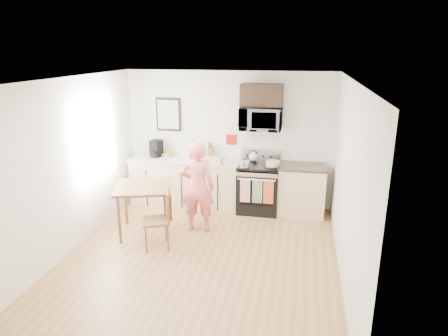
% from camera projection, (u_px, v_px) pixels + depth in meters
% --- Properties ---
extents(floor, '(4.60, 4.60, 0.00)m').
position_uv_depth(floor, '(200.00, 258.00, 5.93)').
color(floor, olive).
rests_on(floor, ground).
extents(back_wall, '(4.00, 0.04, 2.60)m').
position_uv_depth(back_wall, '(229.00, 139.00, 7.72)').
color(back_wall, silver).
rests_on(back_wall, floor).
extents(front_wall, '(4.00, 0.04, 2.60)m').
position_uv_depth(front_wall, '(131.00, 255.00, 3.40)').
color(front_wall, silver).
rests_on(front_wall, floor).
extents(left_wall, '(0.04, 4.60, 2.60)m').
position_uv_depth(left_wall, '(69.00, 167.00, 5.93)').
color(left_wall, silver).
rests_on(left_wall, floor).
extents(right_wall, '(0.04, 4.60, 2.60)m').
position_uv_depth(right_wall, '(348.00, 184.00, 5.19)').
color(right_wall, silver).
rests_on(right_wall, floor).
extents(ceiling, '(4.00, 4.60, 0.04)m').
position_uv_depth(ceiling, '(197.00, 80.00, 5.18)').
color(ceiling, silver).
rests_on(ceiling, back_wall).
extents(window, '(0.06, 1.40, 1.50)m').
position_uv_depth(window, '(96.00, 139.00, 6.60)').
color(window, silver).
rests_on(window, left_wall).
extents(cabinet_left, '(2.10, 0.60, 0.90)m').
position_uv_depth(cabinet_left, '(186.00, 183.00, 7.83)').
color(cabinet_left, tan).
rests_on(cabinet_left, floor).
extents(countertop_left, '(2.14, 0.64, 0.04)m').
position_uv_depth(countertop_left, '(185.00, 160.00, 7.69)').
color(countertop_left, beige).
rests_on(countertop_left, cabinet_left).
extents(cabinet_right, '(0.84, 0.60, 0.90)m').
position_uv_depth(cabinet_right, '(301.00, 191.00, 7.42)').
color(cabinet_right, tan).
rests_on(cabinet_right, floor).
extents(countertop_right, '(0.88, 0.64, 0.04)m').
position_uv_depth(countertop_right, '(303.00, 167.00, 7.28)').
color(countertop_right, black).
rests_on(countertop_right, cabinet_right).
extents(range, '(0.76, 0.70, 1.16)m').
position_uv_depth(range, '(258.00, 189.00, 7.55)').
color(range, black).
rests_on(range, floor).
extents(microwave, '(0.76, 0.51, 0.42)m').
position_uv_depth(microwave, '(261.00, 119.00, 7.26)').
color(microwave, silver).
rests_on(microwave, back_wall).
extents(upper_cabinet, '(0.76, 0.35, 0.40)m').
position_uv_depth(upper_cabinet, '(262.00, 95.00, 7.18)').
color(upper_cabinet, black).
rests_on(upper_cabinet, back_wall).
extents(wall_art, '(0.50, 0.04, 0.65)m').
position_uv_depth(wall_art, '(168.00, 114.00, 7.79)').
color(wall_art, black).
rests_on(wall_art, back_wall).
extents(wall_trivet, '(0.20, 0.02, 0.20)m').
position_uv_depth(wall_trivet, '(231.00, 140.00, 7.69)').
color(wall_trivet, '#B6150F').
rests_on(wall_trivet, back_wall).
extents(person, '(0.60, 0.42, 1.55)m').
position_uv_depth(person, '(198.00, 187.00, 6.64)').
color(person, '#E2443E').
rests_on(person, floor).
extents(dining_table, '(0.96, 0.96, 0.83)m').
position_uv_depth(dining_table, '(144.00, 191.00, 6.56)').
color(dining_table, brown).
rests_on(dining_table, floor).
extents(chair, '(0.54, 0.51, 0.93)m').
position_uv_depth(chair, '(164.00, 211.00, 6.11)').
color(chair, brown).
rests_on(chair, floor).
extents(knife_block, '(0.11, 0.15, 0.21)m').
position_uv_depth(knife_block, '(211.00, 152.00, 7.78)').
color(knife_block, brown).
rests_on(knife_block, countertop_left).
extents(utensil_crock, '(0.13, 0.13, 0.39)m').
position_uv_depth(utensil_crock, '(194.00, 149.00, 7.81)').
color(utensil_crock, '#B6150F').
rests_on(utensil_crock, countertop_left).
extents(fruit_bowl, '(0.28, 0.28, 0.11)m').
position_uv_depth(fruit_bowl, '(167.00, 154.00, 7.92)').
color(fruit_bowl, white).
rests_on(fruit_bowl, countertop_left).
extents(milk_carton, '(0.10, 0.10, 0.22)m').
position_uv_depth(milk_carton, '(189.00, 153.00, 7.68)').
color(milk_carton, tan).
rests_on(milk_carton, countertop_left).
extents(coffee_maker, '(0.23, 0.29, 0.33)m').
position_uv_depth(coffee_maker, '(156.00, 149.00, 7.83)').
color(coffee_maker, black).
rests_on(coffee_maker, countertop_left).
extents(bread_bag, '(0.35, 0.18, 0.12)m').
position_uv_depth(bread_bag, '(213.00, 161.00, 7.35)').
color(bread_bag, tan).
rests_on(bread_bag, countertop_left).
extents(cake, '(0.31, 0.31, 0.10)m').
position_uv_depth(cake, '(273.00, 164.00, 7.24)').
color(cake, black).
rests_on(cake, range).
extents(kettle, '(0.17, 0.17, 0.21)m').
position_uv_depth(kettle, '(254.00, 156.00, 7.60)').
color(kettle, white).
rests_on(kettle, range).
extents(pot, '(0.19, 0.33, 0.10)m').
position_uv_depth(pot, '(245.00, 164.00, 7.23)').
color(pot, silver).
rests_on(pot, range).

